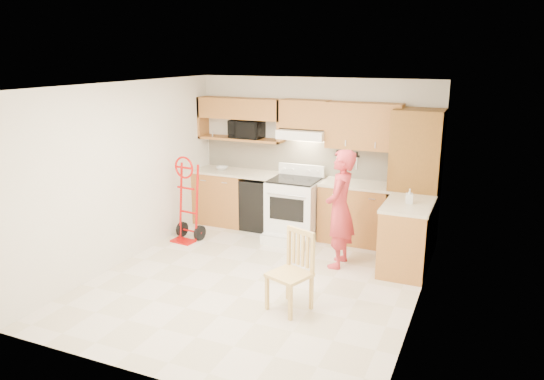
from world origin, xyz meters
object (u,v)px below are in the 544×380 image
Objects in this scene: range at (293,204)px; dining_chair at (289,272)px; microwave at (247,129)px; person at (340,209)px; hand_truck at (186,203)px.

range is 2.36m from dining_chair.
dining_chair is at bearing -69.79° from range.
microwave is at bearing 145.10° from dining_chair.
person is at bearing -29.78° from microwave.
microwave reaches higher than dining_chair.
dining_chair is (2.32, -1.47, -0.14)m from hand_truck.
hand_truck reaches higher than dining_chair.
range is at bearing 130.74° from dining_chair.
hand_truck is 1.31× the size of dining_chair.
range is 1.68m from hand_truck.
person reaches higher than range.
microwave is 0.59× the size of dining_chair.
microwave is at bearing 157.27° from range.
person is at bearing 6.59° from hand_truck.
range is at bearing -21.87° from microwave.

